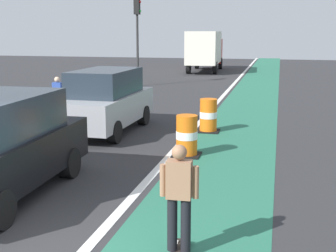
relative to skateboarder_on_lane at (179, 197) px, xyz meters
name	(u,v)px	position (x,y,z in m)	size (l,w,h in m)	color
ground_plane	(22,252)	(-2.32, -0.46, -0.91)	(100.00, 100.00, 0.00)	#2D2D30
bike_lane_strip	(244,117)	(0.08, 11.54, -0.91)	(2.50, 80.00, 0.01)	#286B51
lane_divider_stripe	(206,115)	(-1.42, 11.54, -0.91)	(0.20, 80.00, 0.01)	silver
skateboarder_on_lane	(179,197)	(0.00, 0.00, 0.00)	(0.57, 0.81, 1.69)	black
parked_suv_second	(106,101)	(-4.13, 7.81, 0.12)	(1.98, 4.63, 2.04)	#9EA0A5
traffic_barrel_front	(187,136)	(-0.98, 5.50, -0.38)	(0.73, 0.73, 1.09)	orange
traffic_barrel_mid	(208,116)	(-0.88, 8.60, -0.38)	(0.73, 0.73, 1.09)	orange
delivery_truck_down_block	(205,49)	(-4.62, 31.35, 0.94)	(2.64, 7.69, 3.23)	silver
traffic_light_corner	(137,27)	(-6.91, 20.29, 2.59)	(0.41, 0.32, 5.10)	#2D2D2D
pedestrian_crossing	(58,97)	(-6.61, 9.33, -0.05)	(0.34, 0.20, 1.61)	#33333D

